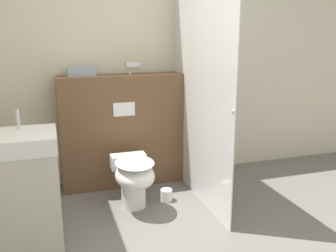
% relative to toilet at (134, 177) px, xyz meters
% --- Properties ---
extents(wall_back, '(8.00, 0.06, 2.50)m').
position_rel_toilet_xyz_m(wall_back, '(0.28, 0.82, 0.94)').
color(wall_back, beige).
rests_on(wall_back, ground_plane).
extents(partition_panel, '(1.29, 0.28, 1.20)m').
position_rel_toilet_xyz_m(partition_panel, '(0.02, 0.61, 0.29)').
color(partition_panel, brown).
rests_on(partition_panel, ground_plane).
extents(shower_glass, '(0.04, 1.46, 2.13)m').
position_rel_toilet_xyz_m(shower_glass, '(0.67, 0.06, 0.76)').
color(shower_glass, silver).
rests_on(shower_glass, ground_plane).
extents(toilet, '(0.36, 0.59, 0.48)m').
position_rel_toilet_xyz_m(toilet, '(0.00, 0.00, 0.00)').
color(toilet, white).
rests_on(toilet, ground_plane).
extents(sink_vanity, '(0.50, 0.45, 1.10)m').
position_rel_toilet_xyz_m(sink_vanity, '(-0.91, -0.56, 0.17)').
color(sink_vanity, beige).
rests_on(sink_vanity, ground_plane).
extents(hair_drier, '(0.17, 0.07, 0.13)m').
position_rel_toilet_xyz_m(hair_drier, '(0.15, 0.59, 0.97)').
color(hair_drier, '#B7B7BC').
rests_on(hair_drier, partition_panel).
extents(folded_towel, '(0.28, 0.14, 0.09)m').
position_rel_toilet_xyz_m(folded_towel, '(-0.37, 0.64, 0.93)').
color(folded_towel, '#8C9EAD').
rests_on(folded_towel, partition_panel).
extents(spare_toilet_roll, '(0.12, 0.12, 0.11)m').
position_rel_toilet_xyz_m(spare_toilet_roll, '(0.34, 0.06, -0.25)').
color(spare_toilet_roll, white).
rests_on(spare_toilet_roll, ground_plane).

